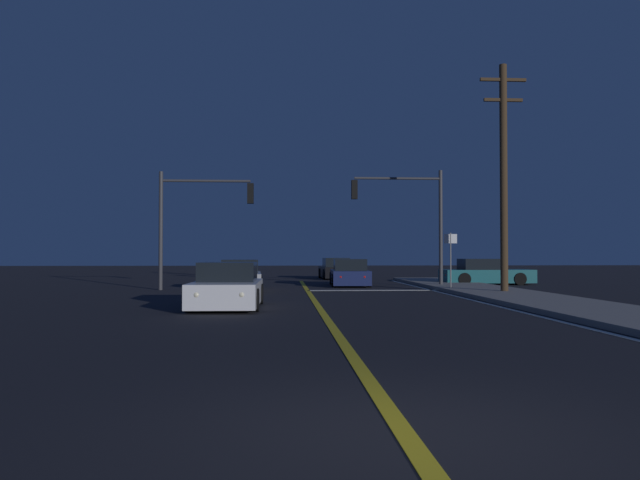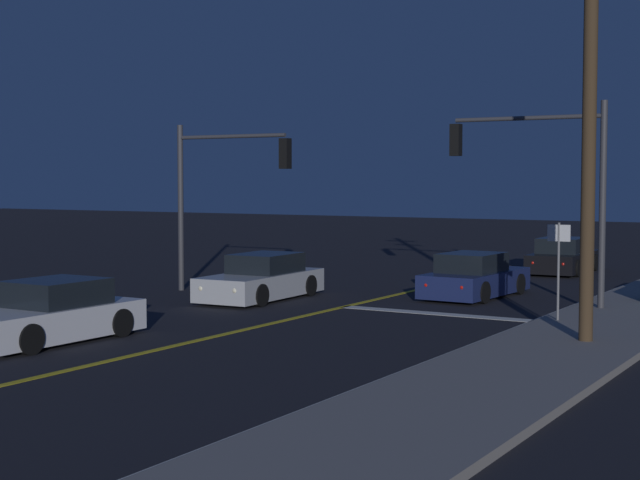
% 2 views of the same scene
% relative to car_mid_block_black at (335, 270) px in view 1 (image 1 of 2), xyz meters
% --- Properties ---
extents(ground_plane, '(160.00, 160.00, 0.00)m').
position_rel_car_mid_block_black_xyz_m(ground_plane, '(-2.31, -34.16, -0.58)').
color(ground_plane, black).
extents(sidewalk_right, '(3.20, 41.17, 0.15)m').
position_rel_car_mid_block_black_xyz_m(sidewalk_right, '(4.95, -22.72, -0.51)').
color(sidewalk_right, gray).
rests_on(sidewalk_right, ground).
extents(lane_line_center, '(0.20, 38.88, 0.01)m').
position_rel_car_mid_block_black_xyz_m(lane_line_center, '(-2.31, -22.72, -0.58)').
color(lane_line_center, gold).
rests_on(lane_line_center, ground).
extents(lane_line_edge_right, '(0.16, 38.88, 0.01)m').
position_rel_car_mid_block_black_xyz_m(lane_line_edge_right, '(3.10, -22.72, -0.58)').
color(lane_line_edge_right, silver).
rests_on(lane_line_edge_right, ground).
extents(stop_bar, '(5.66, 0.50, 0.01)m').
position_rel_car_mid_block_black_xyz_m(stop_bar, '(0.52, -12.79, -0.58)').
color(stop_bar, silver).
rests_on(stop_bar, ground).
extents(car_mid_block_black, '(2.00, 4.50, 1.34)m').
position_rel_car_mid_block_black_xyz_m(car_mid_block_black, '(0.00, 0.00, 0.00)').
color(car_mid_block_black, black).
rests_on(car_mid_block_black, ground).
extents(car_lead_oncoming_navy, '(2.03, 4.45, 1.34)m').
position_rel_car_mid_block_black_xyz_m(car_lead_oncoming_navy, '(-0.05, -8.85, -0.00)').
color(car_lead_oncoming_navy, navy).
rests_on(car_lead_oncoming_navy, ground).
extents(car_parked_curb_teal, '(4.71, 1.96, 1.34)m').
position_rel_car_mid_block_black_xyz_m(car_parked_curb_teal, '(7.15, -7.94, 0.00)').
color(car_parked_curb_teal, '#195960').
rests_on(car_parked_curb_teal, ground).
extents(car_following_oncoming_silver, '(2.05, 4.66, 1.34)m').
position_rel_car_mid_block_black_xyz_m(car_following_oncoming_silver, '(-5.24, -12.52, 0.00)').
color(car_following_oncoming_silver, '#B2B5BA').
rests_on(car_following_oncoming_silver, ground).
extents(car_distant_tail_white, '(2.04, 4.32, 1.34)m').
position_rel_car_mid_block_black_xyz_m(car_distant_tail_white, '(-5.02, -21.10, 0.00)').
color(car_distant_tail_white, silver).
rests_on(car_distant_tail_white, ground).
extents(traffic_signal_near_right, '(4.38, 0.28, 5.59)m').
position_rel_car_mid_block_black_xyz_m(traffic_signal_near_right, '(2.55, -10.49, 3.18)').
color(traffic_signal_near_right, '#38383D').
rests_on(traffic_signal_near_right, ground).
extents(traffic_signal_far_left, '(4.17, 0.28, 5.24)m').
position_rel_car_mid_block_black_xyz_m(traffic_signal_far_left, '(-7.20, -11.89, 2.94)').
color(traffic_signal_far_left, '#38383D').
rests_on(traffic_signal_far_left, ground).
extents(utility_pole_right, '(1.83, 0.29, 9.03)m').
position_rel_car_mid_block_black_xyz_m(utility_pole_right, '(5.25, -15.92, 4.14)').
color(utility_pole_right, '#42301E').
rests_on(utility_pole_right, ground).
extents(street_sign_corner, '(0.56, 0.06, 2.50)m').
position_rel_car_mid_block_black_xyz_m(street_sign_corner, '(3.85, -13.29, 1.09)').
color(street_sign_corner, slate).
rests_on(street_sign_corner, ground).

